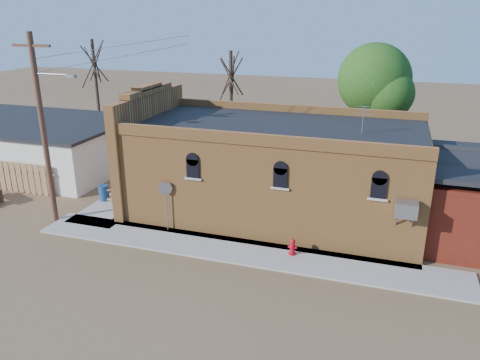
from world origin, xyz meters
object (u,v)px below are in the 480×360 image
(stop_sign, at_px, (166,193))
(utility_pole, at_px, (44,127))
(brick_bar, at_px, (270,169))
(trash_barrel, at_px, (104,193))
(fire_hydrant, at_px, (292,247))

(stop_sign, bearing_deg, utility_pole, -170.90)
(brick_bar, xyz_separation_m, utility_pole, (-9.79, -4.29, 2.43))
(brick_bar, bearing_deg, trash_barrel, -171.13)
(fire_hydrant, xyz_separation_m, stop_sign, (-6.10, 0.57, 1.51))
(fire_hydrant, relative_size, trash_barrel, 0.85)
(stop_sign, relative_size, trash_barrel, 2.90)
(brick_bar, height_order, trash_barrel, brick_bar)
(utility_pole, distance_m, fire_hydrant, 12.69)
(brick_bar, distance_m, stop_sign, 5.44)
(utility_pole, xyz_separation_m, stop_sign, (5.82, 0.60, -2.83))
(fire_hydrant, height_order, stop_sign, stop_sign)
(utility_pole, xyz_separation_m, trash_barrel, (0.84, 2.90, -4.27))
(fire_hydrant, height_order, trash_barrel, trash_barrel)
(brick_bar, bearing_deg, fire_hydrant, -63.38)
(fire_hydrant, bearing_deg, utility_pole, 174.65)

